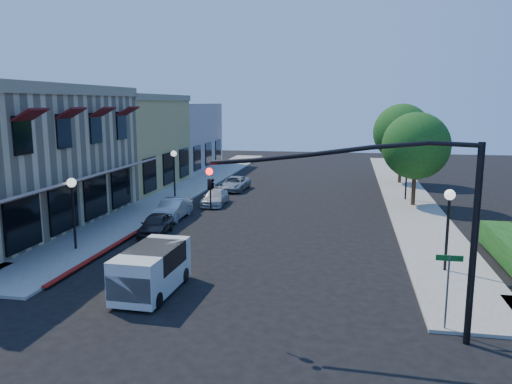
% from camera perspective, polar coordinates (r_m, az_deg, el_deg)
% --- Properties ---
extents(ground, '(120.00, 120.00, 0.00)m').
position_cam_1_polar(ground, '(15.65, -7.17, -16.78)').
color(ground, black).
rests_on(ground, ground).
extents(sidewalk_left, '(3.50, 50.00, 0.12)m').
position_cam_1_polar(sidewalk_left, '(42.92, -7.30, 0.67)').
color(sidewalk_left, gray).
rests_on(sidewalk_left, ground).
extents(sidewalk_right, '(3.50, 50.00, 0.12)m').
position_cam_1_polar(sidewalk_right, '(41.09, 16.61, -0.10)').
color(sidewalk_right, gray).
rests_on(sidewalk_right, ground).
extents(curb_red_strip, '(0.25, 10.00, 0.06)m').
position_cam_1_polar(curb_red_strip, '(25.09, -16.71, -6.65)').
color(curb_red_strip, maroon).
rests_on(curb_red_strip, ground).
extents(yellow_stucco_building, '(10.00, 12.00, 7.60)m').
position_cam_1_polar(yellow_stucco_building, '(44.13, -16.22, 5.50)').
color(yellow_stucco_building, tan).
rests_on(yellow_stucco_building, ground).
extents(pink_stucco_building, '(10.00, 12.00, 7.00)m').
position_cam_1_polar(pink_stucco_building, '(55.10, -10.57, 6.26)').
color(pink_stucco_building, '#C49C94').
rests_on(pink_stucco_building, ground).
extents(street_tree_a, '(4.56, 4.56, 6.48)m').
position_cam_1_polar(street_tree_a, '(35.64, 17.82, 5.04)').
color(street_tree_a, '#302113').
rests_on(street_tree_a, ground).
extents(street_tree_b, '(4.94, 4.94, 7.02)m').
position_cam_1_polar(street_tree_b, '(45.53, 16.33, 6.57)').
color(street_tree_b, '#302113').
rests_on(street_tree_b, ground).
extents(signal_mast_arm, '(8.01, 0.39, 6.00)m').
position_cam_1_polar(signal_mast_arm, '(15.11, 16.00, -1.62)').
color(signal_mast_arm, black).
rests_on(signal_mast_arm, ground).
extents(street_name_sign, '(0.80, 0.06, 2.50)m').
position_cam_1_polar(street_name_sign, '(16.65, 21.09, -9.37)').
color(street_name_sign, '#595B5E').
rests_on(street_name_sign, ground).
extents(lamppost_left_near, '(0.44, 0.44, 3.57)m').
position_cam_1_polar(lamppost_left_near, '(25.24, -20.25, -0.37)').
color(lamppost_left_near, black).
rests_on(lamppost_left_near, ground).
extents(lamppost_left_far, '(0.44, 0.44, 3.57)m').
position_cam_1_polar(lamppost_left_far, '(37.79, -9.36, 3.43)').
color(lamppost_left_far, black).
rests_on(lamppost_left_far, ground).
extents(lamppost_right_near, '(0.44, 0.44, 3.57)m').
position_cam_1_polar(lamppost_right_near, '(22.07, 21.18, -1.86)').
color(lamppost_right_near, black).
rests_on(lamppost_right_near, ground).
extents(lamppost_right_far, '(0.44, 0.44, 3.57)m').
position_cam_1_polar(lamppost_right_far, '(37.72, 16.88, 3.12)').
color(lamppost_right_far, black).
rests_on(lamppost_right_far, ground).
extents(white_van, '(1.82, 3.95, 1.73)m').
position_cam_1_polar(white_van, '(19.23, -11.88, -8.46)').
color(white_van, silver).
rests_on(white_van, ground).
extents(parked_car_a, '(1.66, 3.48, 1.15)m').
position_cam_1_polar(parked_car_a, '(27.63, -11.39, -3.65)').
color(parked_car_a, black).
rests_on(parked_car_a, ground).
extents(parked_car_b, '(1.36, 3.85, 1.27)m').
position_cam_1_polar(parked_car_b, '(31.10, -9.49, -1.93)').
color(parked_car_b, '#B2B6B8').
rests_on(parked_car_b, ground).
extents(parked_car_c, '(1.61, 3.69, 1.05)m').
position_cam_1_polar(parked_car_c, '(35.11, -4.69, -0.62)').
color(parked_car_c, '#B9B9B7').
rests_on(parked_car_c, ground).
extents(parked_car_d, '(2.10, 4.14, 1.12)m').
position_cam_1_polar(parked_car_d, '(40.84, -2.47, 0.97)').
color(parked_car_d, '#A3A6A9').
rests_on(parked_car_d, ground).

